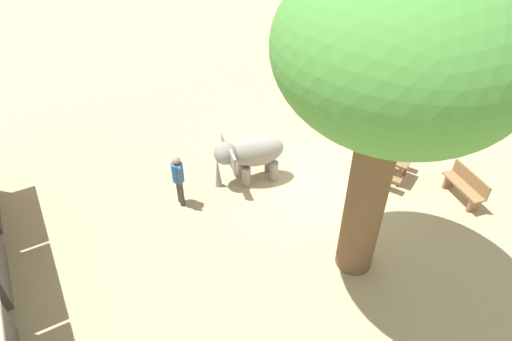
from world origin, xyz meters
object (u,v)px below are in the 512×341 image
(shade_tree_main, at_px, (395,59))
(elephant, at_px, (251,154))
(person_handler, at_px, (178,177))
(feed_bucket, at_px, (241,152))
(wooden_bench, at_px, (466,185))
(picnic_table_near, at_px, (337,65))
(picnic_table_far, at_px, (385,158))

(shade_tree_main, bearing_deg, elephant, 8.83)
(person_handler, bearing_deg, feed_bucket, 25.77)
(person_handler, relative_size, wooden_bench, 1.12)
(feed_bucket, bearing_deg, shade_tree_main, -176.34)
(wooden_bench, height_order, picnic_table_near, wooden_bench)
(picnic_table_far, bearing_deg, feed_bucket, -157.47)
(elephant, bearing_deg, person_handler, 11.18)
(picnic_table_far, bearing_deg, shade_tree_main, -79.15)
(picnic_table_near, height_order, picnic_table_far, same)
(elephant, relative_size, person_handler, 1.32)
(shade_tree_main, distance_m, picnic_table_near, 11.07)
(wooden_bench, xyz_separation_m, picnic_table_far, (1.97, 1.22, 0.12))
(person_handler, relative_size, shade_tree_main, 0.23)
(wooden_bench, relative_size, feed_bucket, 4.03)
(person_handler, distance_m, picnic_table_far, 6.12)
(person_handler, relative_size, feed_bucket, 4.50)
(elephant, relative_size, wooden_bench, 1.47)
(person_handler, bearing_deg, wooden_bench, -26.27)
(person_handler, bearing_deg, picnic_table_far, -15.21)
(elephant, xyz_separation_m, picnic_table_far, (-1.75, -3.62, -0.35))
(person_handler, relative_size, picnic_table_near, 0.95)
(picnic_table_near, xyz_separation_m, picnic_table_far, (-5.92, 2.79, 0.00))
(person_handler, relative_size, picnic_table_far, 0.81)
(elephant, distance_m, wooden_bench, 6.13)
(person_handler, distance_m, feed_bucket, 2.86)
(elephant, height_order, person_handler, person_handler)
(picnic_table_near, bearing_deg, shade_tree_main, -43.81)
(picnic_table_far, xyz_separation_m, feed_bucket, (2.90, 3.33, -0.43))
(elephant, xyz_separation_m, feed_bucket, (1.15, -0.29, -0.78))
(shade_tree_main, relative_size, wooden_bench, 4.85)
(picnic_table_far, relative_size, feed_bucket, 5.56)
(person_handler, distance_m, picnic_table_near, 9.58)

